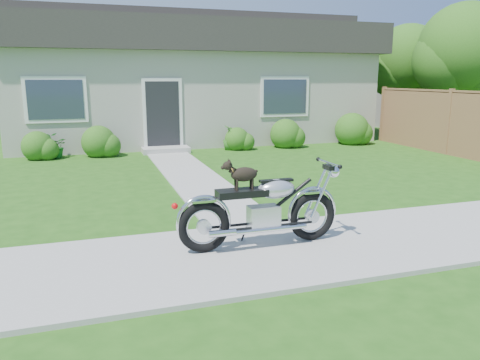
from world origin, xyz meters
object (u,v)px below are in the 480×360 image
object	(u,v)px
tree_near	(468,53)
tree_far	(411,64)
house	(190,79)
potted_plant_right	(230,138)
motorcycle_with_dog	(263,208)
fence	(449,122)
potted_plant_left	(55,146)

from	to	relation	value
tree_near	tree_far	world-z (taller)	tree_near
house	tree_far	bearing A→B (deg)	-10.38
potted_plant_right	motorcycle_with_dog	distance (m)	8.65
fence	potted_plant_left	distance (m)	11.27
house	potted_plant_right	xyz separation A→B (m)	(0.49, -3.44, -1.78)
tree_near	house	bearing A→B (deg)	153.84
tree_near	fence	bearing A→B (deg)	-139.22
tree_near	motorcycle_with_dog	xyz separation A→B (m)	(-10.20, -7.60, -2.45)
potted_plant_left	motorcycle_with_dog	world-z (taller)	motorcycle_with_dog
potted_plant_left	house	bearing A→B (deg)	36.84
tree_near	potted_plant_left	size ratio (longest dim) A/B	6.92
potted_plant_right	fence	bearing A→B (deg)	-25.70
motorcycle_with_dog	house	bearing A→B (deg)	82.39
house	potted_plant_right	size ratio (longest dim) A/B	16.63
house	tree_near	world-z (taller)	tree_near
tree_far	tree_near	bearing A→B (deg)	-86.19
fence	house	bearing A→B (deg)	135.26
fence	tree_far	world-z (taller)	tree_far
house	tree_near	distance (m)	9.65
tree_near	tree_far	bearing A→B (deg)	93.81
house	tree_far	size ratio (longest dim) A/B	2.96
potted_plant_left	motorcycle_with_dog	size ratio (longest dim) A/B	0.30
potted_plant_right	motorcycle_with_dog	world-z (taller)	motorcycle_with_dog
potted_plant_left	fence	bearing A→B (deg)	-14.41
tree_far	potted_plant_right	xyz separation A→B (m)	(-7.96, -1.90, -2.34)
fence	tree_near	world-z (taller)	tree_near
tree_far	potted_plant_left	xyz separation A→B (m)	(-13.05, -1.90, -2.39)
fence	motorcycle_with_dog	world-z (taller)	fence
tree_far	motorcycle_with_dog	world-z (taller)	tree_far
potted_plant_left	potted_plant_right	xyz separation A→B (m)	(5.08, 0.00, 0.04)
house	fence	size ratio (longest dim) A/B	1.90
fence	tree_far	size ratio (longest dim) A/B	1.56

